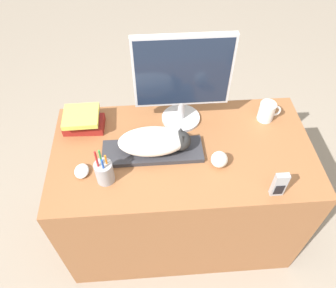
% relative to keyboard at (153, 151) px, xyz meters
% --- Properties ---
extents(ground_plane, '(12.00, 12.00, 0.00)m').
position_rel_keyboard_xyz_m(ground_plane, '(0.15, -0.32, -0.79)').
color(ground_plane, gray).
extents(desk, '(1.28, 0.67, 0.78)m').
position_rel_keyboard_xyz_m(desk, '(0.15, 0.01, -0.40)').
color(desk, brown).
rests_on(desk, ground_plane).
extents(keyboard, '(0.48, 0.15, 0.02)m').
position_rel_keyboard_xyz_m(keyboard, '(0.00, 0.00, 0.00)').
color(keyboard, '#2D2D33').
rests_on(keyboard, desk).
extents(cat, '(0.34, 0.16, 0.12)m').
position_rel_keyboard_xyz_m(cat, '(0.02, 0.00, 0.07)').
color(cat, white).
rests_on(cat, keyboard).
extents(monitor, '(0.46, 0.20, 0.49)m').
position_rel_keyboard_xyz_m(monitor, '(0.16, 0.22, 0.26)').
color(monitor, '#B7B7BC').
rests_on(monitor, desk).
extents(computer_mouse, '(0.07, 0.08, 0.03)m').
position_rel_keyboard_xyz_m(computer_mouse, '(-0.33, -0.09, 0.00)').
color(computer_mouse, silver).
rests_on(computer_mouse, desk).
extents(coffee_mug, '(0.12, 0.08, 0.10)m').
position_rel_keyboard_xyz_m(coffee_mug, '(0.60, 0.19, 0.04)').
color(coffee_mug, silver).
rests_on(coffee_mug, desk).
extents(pen_cup, '(0.08, 0.08, 0.20)m').
position_rel_keyboard_xyz_m(pen_cup, '(-0.22, -0.14, 0.05)').
color(pen_cup, '#939399').
rests_on(pen_cup, desk).
extents(baseball, '(0.08, 0.08, 0.08)m').
position_rel_keyboard_xyz_m(baseball, '(0.30, -0.09, 0.03)').
color(baseball, silver).
rests_on(baseball, desk).
extents(phone, '(0.06, 0.03, 0.14)m').
position_rel_keyboard_xyz_m(phone, '(0.52, -0.27, 0.06)').
color(phone, '#99999E').
rests_on(phone, desk).
extents(book_stack, '(0.21, 0.17, 0.10)m').
position_rel_keyboard_xyz_m(book_stack, '(-0.34, 0.20, 0.04)').
color(book_stack, maroon).
rests_on(book_stack, desk).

